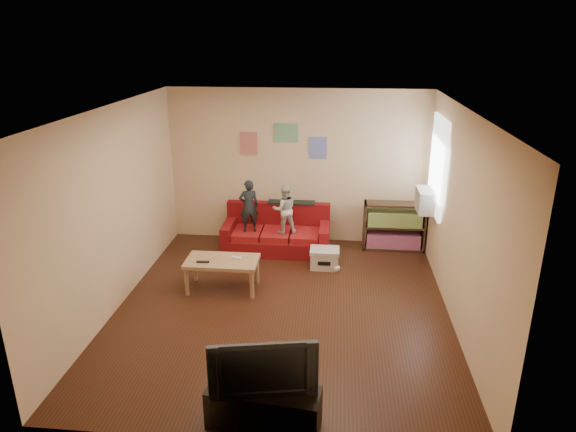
# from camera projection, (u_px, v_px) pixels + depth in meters

# --- Properties ---
(room_shell) EXTENTS (4.52, 5.02, 2.72)m
(room_shell) POSITION_uv_depth(u_px,v_px,m) (282.00, 215.00, 6.61)
(room_shell) COLOR #402012
(room_shell) RESTS_ON ground
(sofa) EXTENTS (1.81, 0.83, 0.80)m
(sofa) POSITION_uv_depth(u_px,v_px,m) (277.00, 235.00, 8.87)
(sofa) COLOR maroon
(sofa) RESTS_ON ground
(child_a) EXTENTS (0.38, 0.31, 0.90)m
(child_a) POSITION_uv_depth(u_px,v_px,m) (249.00, 206.00, 8.57)
(child_a) COLOR black
(child_a) RESTS_ON sofa
(child_b) EXTENTS (0.47, 0.41, 0.83)m
(child_b) POSITION_uv_depth(u_px,v_px,m) (285.00, 209.00, 8.53)
(child_b) COLOR silver
(child_b) RESTS_ON sofa
(coffee_table) EXTENTS (1.05, 0.58, 0.47)m
(coffee_table) POSITION_uv_depth(u_px,v_px,m) (222.00, 264.00, 7.44)
(coffee_table) COLOR tan
(coffee_table) RESTS_ON ground
(remote) EXTENTS (0.19, 0.06, 0.02)m
(remote) POSITION_uv_depth(u_px,v_px,m) (203.00, 262.00, 7.32)
(remote) COLOR black
(remote) RESTS_ON coffee_table
(game_controller) EXTENTS (0.16, 0.08, 0.03)m
(game_controller) POSITION_uv_depth(u_px,v_px,m) (236.00, 258.00, 7.44)
(game_controller) COLOR white
(game_controller) RESTS_ON coffee_table
(bookshelf) EXTENTS (1.04, 0.31, 0.83)m
(bookshelf) POSITION_uv_depth(u_px,v_px,m) (394.00, 228.00, 8.86)
(bookshelf) COLOR #3A2819
(bookshelf) RESTS_ON ground
(window) EXTENTS (0.04, 1.08, 1.48)m
(window) POSITION_uv_depth(u_px,v_px,m) (437.00, 166.00, 7.85)
(window) COLOR white
(window) RESTS_ON room_shell
(ac_unit) EXTENTS (0.28, 0.55, 0.35)m
(ac_unit) POSITION_uv_depth(u_px,v_px,m) (426.00, 200.00, 8.06)
(ac_unit) COLOR #B7B2A3
(ac_unit) RESTS_ON window
(artwork_left) EXTENTS (0.30, 0.01, 0.40)m
(artwork_left) POSITION_uv_depth(u_px,v_px,m) (249.00, 144.00, 8.88)
(artwork_left) COLOR #D87266
(artwork_left) RESTS_ON room_shell
(artwork_center) EXTENTS (0.42, 0.01, 0.32)m
(artwork_center) POSITION_uv_depth(u_px,v_px,m) (286.00, 133.00, 8.75)
(artwork_center) COLOR #72B27F
(artwork_center) RESTS_ON room_shell
(artwork_right) EXTENTS (0.30, 0.01, 0.38)m
(artwork_right) POSITION_uv_depth(u_px,v_px,m) (318.00, 148.00, 8.79)
(artwork_right) COLOR #727FCC
(artwork_right) RESTS_ON room_shell
(file_box) EXTENTS (0.46, 0.35, 0.32)m
(file_box) POSITION_uv_depth(u_px,v_px,m) (324.00, 258.00, 8.21)
(file_box) COLOR beige
(file_box) RESTS_ON ground
(tv_stand) EXTENTS (1.11, 0.47, 0.41)m
(tv_stand) POSITION_uv_depth(u_px,v_px,m) (264.00, 408.00, 4.89)
(tv_stand) COLOR black
(tv_stand) RESTS_ON ground
(television) EXTENTS (1.01, 0.32, 0.58)m
(television) POSITION_uv_depth(u_px,v_px,m) (263.00, 364.00, 4.72)
(television) COLOR black
(television) RESTS_ON tv_stand
(tissue) EXTENTS (0.13, 0.13, 0.11)m
(tissue) POSITION_uv_depth(u_px,v_px,m) (337.00, 268.00, 8.10)
(tissue) COLOR white
(tissue) RESTS_ON ground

